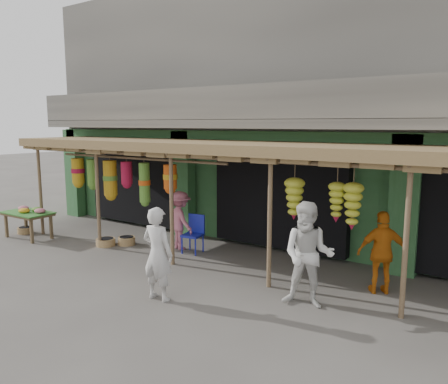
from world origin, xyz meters
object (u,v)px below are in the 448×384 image
Objects in this scene: blue_chair at (194,231)px; person_front at (158,254)px; person_right at (308,255)px; flower_table at (29,213)px; person_shopper at (180,220)px; person_vendor at (382,252)px.

person_front reaches higher than blue_chair.
flower_table is at bearing 167.04° from person_right.
person_shopper is at bearing 146.73° from person_right.
person_shopper reaches higher than blue_chair.
flower_table is at bearing 40.94° from person_shopper.
person_vendor is 5.08m from person_shopper.
person_vendor reaches higher than blue_chair.
person_front reaches higher than flower_table.
flower_table is 0.85× the size of person_front.
person_vendor is at bearing 42.84° from person_right.
person_right is at bearing -29.93° from blue_chair.
person_right is at bearing -155.73° from person_front.
flower_table is 4.95m from blue_chair.
person_right is at bearing -179.26° from person_shopper.
person_shopper is (-5.08, 0.16, -0.04)m from person_vendor.
blue_chair reaches higher than flower_table.
blue_chair is at bearing -67.99° from person_front.
person_right reaches higher than flower_table.
person_front is at bearing -72.42° from blue_chair.
person_vendor reaches higher than person_shopper.
flower_table is 6.15m from person_front.
flower_table is 1.55× the size of blue_chair.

